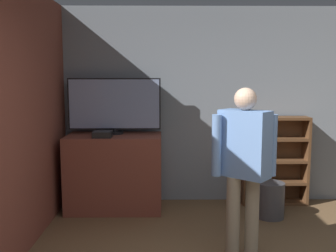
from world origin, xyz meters
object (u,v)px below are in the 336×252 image
bookshelf (268,162)px  person (244,160)px  game_console (102,134)px  waste_bin (270,200)px  television (114,105)px

bookshelf → person: bearing=-112.1°
game_console → person: person is taller
person → waste_bin: person is taller
bookshelf → person: 1.90m
person → waste_bin: size_ratio=3.71×
game_console → waste_bin: game_console is taller
television → person: television is taller
television → bookshelf: (2.10, 0.10, -0.80)m
game_console → bookshelf: bookshelf is taller
game_console → person: 2.02m
person → game_console: bearing=179.5°
person → waste_bin: 1.51m
television → bookshelf: 2.24m
television → person: (1.40, -1.62, -0.39)m
bookshelf → waste_bin: bearing=-101.3°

